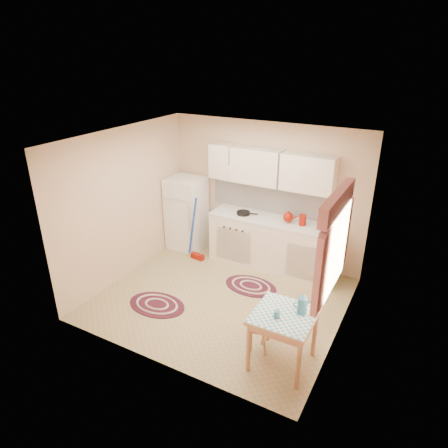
{
  "coord_description": "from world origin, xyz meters",
  "views": [
    {
      "loc": [
        2.56,
        -4.6,
        3.6
      ],
      "look_at": [
        -0.09,
        0.25,
        1.16
      ],
      "focal_mm": 32.0,
      "sensor_mm": 36.0,
      "label": 1
    }
  ],
  "objects": [
    {
      "name": "mug",
      "position": [
        1.27,
        -0.96,
        0.77
      ],
      "size": [
        0.09,
        0.09,
        0.1
      ],
      "primitive_type": "cylinder",
      "rotation": [
        0.0,
        0.0,
        -0.25
      ],
      "color": "#2B6A85",
      "rests_on": "table"
    },
    {
      "name": "rug_left",
      "position": [
        -0.77,
        -0.64,
        0.01
      ],
      "size": [
        0.94,
        0.64,
        0.02
      ],
      "primitive_type": null,
      "rotation": [
        0.0,
        0.0,
        0.03
      ],
      "color": "#66140B",
      "rests_on": "ground"
    },
    {
      "name": "room_shell",
      "position": [
        0.16,
        0.24,
        1.6
      ],
      "size": [
        3.64,
        3.6,
        2.52
      ],
      "color": "tan",
      "rests_on": "ground"
    },
    {
      "name": "stool",
      "position": [
        1.0,
        -0.79,
        0.21
      ],
      "size": [
        0.39,
        0.39,
        0.42
      ],
      "primitive_type": "cylinder",
      "rotation": [
        0.0,
        0.0,
        -0.13
      ],
      "color": "#8E1205",
      "rests_on": "ground"
    },
    {
      "name": "red_kettle",
      "position": [
        0.56,
        1.3,
        1.01
      ],
      "size": [
        0.23,
        0.21,
        0.19
      ],
      "primitive_type": null,
      "rotation": [
        0.0,
        0.0,
        0.25
      ],
      "color": "#8E1205",
      "rests_on": "countertop"
    },
    {
      "name": "coffee_pot",
      "position": [
        1.5,
        -0.74,
        0.87
      ],
      "size": [
        0.18,
        0.17,
        0.29
      ],
      "primitive_type": null,
      "rotation": [
        0.0,
        0.0,
        0.4
      ],
      "color": "#2B6A85",
      "rests_on": "table"
    },
    {
      "name": "rug_center",
      "position": [
        0.26,
        0.52,
        0.01
      ],
      "size": [
        0.91,
        0.63,
        0.02
      ],
      "primitive_type": null,
      "rotation": [
        0.0,
        0.0,
        -0.04
      ],
      "color": "#66140B",
      "rests_on": "ground"
    },
    {
      "name": "base_cabinets",
      "position": [
        0.32,
        1.3,
        0.44
      ],
      "size": [
        2.25,
        0.6,
        0.88
      ],
      "primitive_type": "cube",
      "color": "white",
      "rests_on": "ground"
    },
    {
      "name": "frying_pan",
      "position": [
        -0.25,
        1.25,
        0.94
      ],
      "size": [
        0.28,
        0.28,
        0.05
      ],
      "primitive_type": "cylinder",
      "rotation": [
        0.0,
        0.0,
        0.23
      ],
      "color": "black",
      "rests_on": "countertop"
    },
    {
      "name": "table",
      "position": [
        1.33,
        -0.86,
        0.36
      ],
      "size": [
        0.72,
        0.72,
        0.72
      ],
      "primitive_type": "cube",
      "color": "tan",
      "rests_on": "ground"
    },
    {
      "name": "red_canister",
      "position": [
        0.81,
        1.3,
        1.0
      ],
      "size": [
        0.12,
        0.12,
        0.16
      ],
      "primitive_type": "cylinder",
      "rotation": [
        0.0,
        0.0,
        0.04
      ],
      "color": "#8E1205",
      "rests_on": "countertop"
    },
    {
      "name": "countertop",
      "position": [
        0.32,
        1.3,
        0.9
      ],
      "size": [
        2.27,
        0.62,
        0.04
      ],
      "primitive_type": "cube",
      "color": "silver",
      "rests_on": "base_cabinets"
    },
    {
      "name": "fridge",
      "position": [
        -1.45,
        1.25,
        0.7
      ],
      "size": [
        0.65,
        0.6,
        1.4
      ],
      "primitive_type": "cube",
      "color": "white",
      "rests_on": "ground"
    },
    {
      "name": "broom",
      "position": [
        -1.01,
        0.9,
        0.6
      ],
      "size": [
        0.29,
        0.14,
        1.2
      ],
      "primitive_type": null,
      "rotation": [
        0.0,
        0.0,
        -0.08
      ],
      "color": "#1D47B5",
      "rests_on": "ground"
    }
  ]
}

